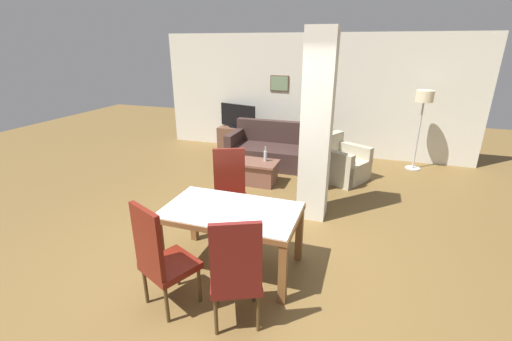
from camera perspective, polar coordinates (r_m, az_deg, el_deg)
The scene contains 15 objects.
ground_plane at distance 4.22m, azimuth -3.93°, elevation -15.58°, with size 18.00×18.00×0.00m, color brown.
back_wall at distance 8.15m, azimuth 9.07°, elevation 12.26°, with size 7.20×0.09×2.70m.
divider_pillar at distance 4.91m, azimuth 10.08°, elevation 6.83°, with size 0.41×0.37×2.70m.
dining_table at distance 3.91m, azimuth -4.14°, elevation -8.56°, with size 1.51×0.89×0.75m.
dining_chair_near_right at distance 3.15m, azimuth -3.39°, elevation -16.47°, with size 0.61×0.61×1.14m.
dining_chair_near_left at distance 3.45m, azimuth -15.63°, elevation -13.62°, with size 0.61×0.61×1.14m.
dining_chair_far_left at distance 4.75m, azimuth -4.38°, elevation -3.03°, with size 0.61×0.61×1.14m.
sofa at distance 7.39m, azimuth 2.53°, elevation 3.29°, with size 1.76×0.94×0.89m.
armchair at distance 6.78m, azimuth 13.73°, elevation 1.03°, with size 1.12×1.11×0.84m.
coffee_table at distance 6.38m, azimuth 0.29°, elevation -0.30°, with size 0.73×0.53×0.43m.
bottle at distance 6.31m, azimuth 1.58°, elevation 2.50°, with size 0.06×0.06×0.28m.
tv_stand at distance 8.55m, azimuth -2.97°, elevation 5.43°, with size 0.99×0.40×0.53m.
tv_screen at distance 8.43m, azimuth -3.04°, elevation 8.98°, with size 0.97×0.31×0.57m.
floor_lamp at distance 7.61m, azimuth 26.14°, elevation 9.98°, with size 0.34×0.34×1.62m.
standing_person at distance 5.98m, azimuth 10.70°, elevation 5.54°, with size 0.25×0.39×1.69m.
Camera 1 is at (1.35, -3.14, 2.48)m, focal length 24.00 mm.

